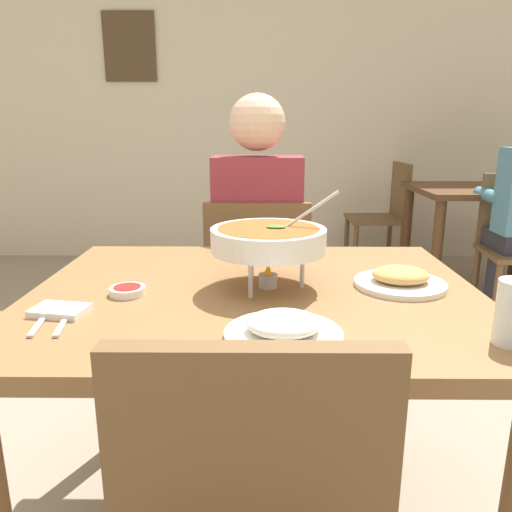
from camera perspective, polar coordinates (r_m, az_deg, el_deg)
The scene contains 14 objects.
cafe_rear_partition at distance 4.51m, azimuth 0.36°, elevation 18.90°, with size 10.00×0.10×3.00m, color beige.
picture_frame_hung at distance 4.63m, azimuth -14.57°, elevation 22.63°, with size 0.44×0.03×0.56m, color #4C3823.
dining_table_main at distance 1.32m, azimuth -0.06°, elevation -8.58°, with size 1.17×0.94×0.77m.
chair_diner_main at distance 2.08m, azimuth 0.14°, elevation -3.97°, with size 0.44×0.44×0.90m.
diner_main at distance 2.05m, azimuth 0.15°, elevation 2.58°, with size 0.40×0.45×1.31m.
curry_bowl at distance 1.26m, azimuth 1.46°, elevation 1.89°, with size 0.33×0.30×0.26m.
rice_plate at distance 0.99m, azimuth 3.23°, elevation -8.55°, with size 0.24×0.24×0.06m.
appetizer_plate at distance 1.35m, azimuth 16.51°, elevation -2.65°, with size 0.24×0.24×0.06m.
sauce_dish at distance 1.28m, azimuth -14.81°, elevation -3.92°, with size 0.09×0.09×0.02m.
napkin_folded at distance 1.20m, azimuth -21.98°, elevation -5.94°, with size 0.12×0.08×0.02m, color white.
fork_utensil at distance 1.17m, azimuth -23.79°, elevation -6.93°, with size 0.01×0.17×0.01m, color silver.
spoon_utensil at distance 1.15m, azimuth -21.50°, elevation -7.06°, with size 0.01×0.17×0.01m, color silver.
dining_table_far at distance 3.85m, azimuth 25.22°, elevation 5.23°, with size 1.00×0.80×0.77m.
chair_bg_right at distance 4.23m, azimuth 15.01°, elevation 5.21°, with size 0.45×0.45×0.90m.
Camera 1 is at (0.01, -1.22, 1.18)m, focal length 34.18 mm.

